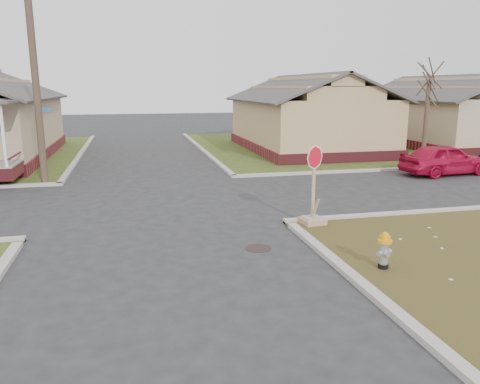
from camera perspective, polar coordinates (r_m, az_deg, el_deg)
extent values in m
plane|color=#262628|center=(11.72, -8.93, -6.83)|extent=(120.00, 120.00, 0.00)
cube|color=#2E4318|center=(37.07, 24.82, 5.58)|extent=(37.00, 19.00, 0.05)
cylinder|color=black|center=(11.60, 2.24, -6.85)|extent=(0.64, 0.64, 0.01)
cube|color=maroon|center=(29.76, 8.06, 5.68)|extent=(7.20, 11.20, 0.60)
cube|color=tan|center=(29.61, 8.16, 8.75)|extent=(7.00, 11.00, 2.60)
cube|color=maroon|center=(34.65, 23.75, 5.71)|extent=(7.20, 11.20, 0.60)
cube|color=#C6AB8F|center=(34.52, 23.99, 8.34)|extent=(7.00, 11.00, 2.60)
cylinder|color=#413025|center=(20.24, -23.76, 13.41)|extent=(0.28, 0.28, 9.00)
cylinder|color=#413025|center=(25.90, 21.71, 7.99)|extent=(0.22, 0.22, 4.20)
cylinder|color=black|center=(10.71, 17.05, -8.59)|extent=(0.22, 0.22, 0.10)
cylinder|color=#AAABAF|center=(10.61, 17.15, -7.16)|extent=(0.19, 0.19, 0.47)
sphere|color=#AAABAF|center=(10.54, 17.23, -5.96)|extent=(0.19, 0.19, 0.19)
cylinder|color=orange|center=(10.52, 17.25, -5.76)|extent=(0.30, 0.30, 0.06)
cylinder|color=orange|center=(10.50, 17.27, -5.39)|extent=(0.22, 0.22, 0.10)
sphere|color=orange|center=(10.48, 17.29, -5.07)|extent=(0.15, 0.15, 0.15)
cube|color=tan|center=(13.60, 8.79, -3.49)|extent=(0.63, 0.63, 0.15)
cube|color=#9B948E|center=(13.58, 8.80, -3.10)|extent=(0.51, 0.51, 0.04)
cube|color=tan|center=(13.34, 8.95, 1.00)|extent=(0.09, 0.05, 2.13)
cylinder|color=red|center=(13.17, 9.13, 4.20)|extent=(0.57, 0.25, 0.61)
cylinder|color=white|center=(13.19, 9.11, 4.21)|extent=(0.64, 0.28, 0.69)
imported|color=#B40C30|center=(23.00, 23.70, 3.68)|extent=(4.25, 2.02, 1.40)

